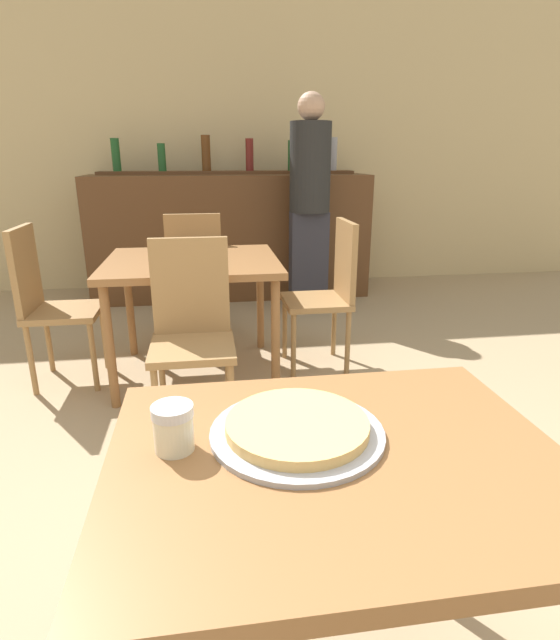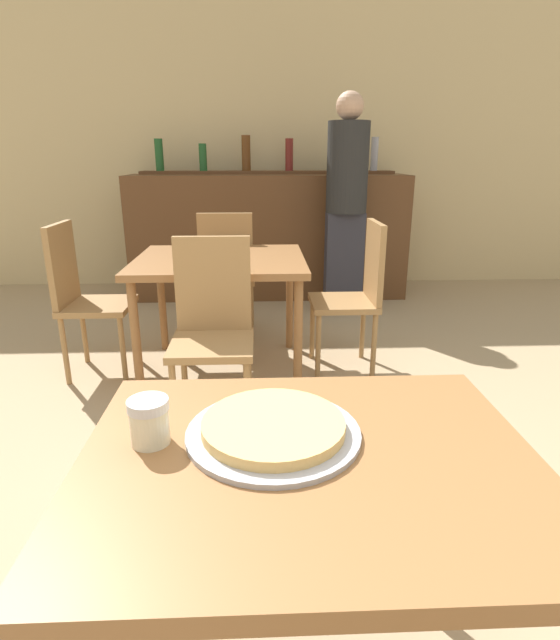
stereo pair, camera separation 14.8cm
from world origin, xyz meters
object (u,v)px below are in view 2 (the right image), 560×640
object	(u,v)px
chair_far_side_front	(213,321)
cheese_shaker	(149,421)
chair_far_side_back	(227,268)
pizza_tray	(273,429)
chair_far_side_left	(82,291)
person_standing	(346,197)
chair_far_side_right	(357,288)

from	to	relation	value
chair_far_side_front	cheese_shaker	world-z (taller)	chair_far_side_front
cheese_shaker	chair_far_side_front	bearing A→B (deg)	90.23
chair_far_side_back	pizza_tray	size ratio (longest dim) A/B	2.54
chair_far_side_front	chair_far_side_left	size ratio (longest dim) A/B	1.00
cheese_shaker	chair_far_side_left	bearing A→B (deg)	112.35
chair_far_side_left	cheese_shaker	bearing A→B (deg)	-157.65
pizza_tray	person_standing	world-z (taller)	person_standing
chair_far_side_left	person_standing	distance (m)	2.25
chair_far_side_front	cheese_shaker	size ratio (longest dim) A/B	9.64
chair_far_side_left	cheese_shaker	distance (m)	2.24
person_standing	cheese_shaker	bearing A→B (deg)	-106.13
chair_far_side_front	pizza_tray	xyz separation A→B (m)	(0.26, -1.43, 0.23)
chair_far_side_front	chair_far_side_right	distance (m)	1.04
chair_far_side_front	chair_far_side_right	bearing A→B (deg)	36.10
chair_far_side_left	pizza_tray	distance (m)	2.33
chair_far_side_left	person_standing	size ratio (longest dim) A/B	0.52
person_standing	pizza_tray	bearing A→B (deg)	-102.07
chair_far_side_right	cheese_shaker	world-z (taller)	chair_far_side_right
cheese_shaker	chair_far_side_back	bearing A→B (deg)	90.12
person_standing	chair_far_side_back	bearing A→B (deg)	-145.73
chair_far_side_front	chair_far_side_back	size ratio (longest dim) A/B	1.00
chair_far_side_front	pizza_tray	bearing A→B (deg)	-79.69
chair_far_side_left	chair_far_side_right	size ratio (longest dim) A/B	1.00
chair_far_side_right	pizza_tray	bearing A→B (deg)	-15.87
chair_far_side_left	chair_far_side_right	bearing A→B (deg)	-90.00
cheese_shaker	person_standing	bearing A→B (deg)	73.87
chair_far_side_right	person_standing	world-z (taller)	person_standing
chair_far_side_left	pizza_tray	bearing A→B (deg)	-151.69
chair_far_side_right	cheese_shaker	size ratio (longest dim) A/B	9.64
chair_far_side_front	chair_far_side_left	xyz separation A→B (m)	(-0.84, 0.61, 0.00)
chair_far_side_left	person_standing	world-z (taller)	person_standing
pizza_tray	cheese_shaker	size ratio (longest dim) A/B	3.80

